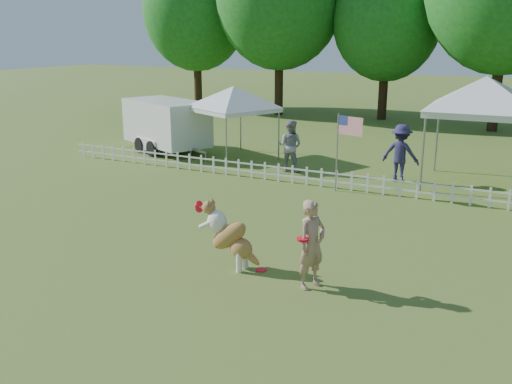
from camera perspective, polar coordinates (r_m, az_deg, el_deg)
ground at (r=11.95m, az=-2.19°, el=-7.70°), size 120.00×120.00×0.00m
picket_fence at (r=17.96m, az=8.79°, el=1.16°), size 22.00×0.08×0.60m
handler at (r=10.88m, az=5.60°, el=-5.24°), size 0.62×0.74×1.74m
dog at (r=11.79m, az=-2.62°, el=-4.41°), size 1.37×0.51×1.39m
frisbee_on_turf at (r=11.88m, az=0.51°, el=-7.78°), size 0.25×0.25×0.02m
canopy_tent_left at (r=21.98m, az=-2.22°, el=6.82°), size 3.53×3.53×2.74m
canopy_tent_right at (r=19.34m, az=21.59°, el=5.50°), size 3.40×3.40×3.39m
cargo_trailer at (r=23.78m, az=-8.93°, el=6.58°), size 5.32×3.90×2.14m
flag_pole at (r=17.58m, az=8.10°, el=3.90°), size 0.92×0.35×2.41m
spectator_a at (r=20.08m, az=3.42°, el=4.64°), size 0.93×0.74×1.83m
spectator_b at (r=19.22m, az=14.27°, el=3.78°), size 1.29×0.82×1.89m
tree_far_left at (r=37.58m, az=-5.99°, el=16.70°), size 6.60×6.60×11.00m
tree_left at (r=34.25m, az=2.38°, el=17.72°), size 7.40×7.40×12.00m
tree_center_left at (r=33.13m, az=12.94°, el=15.53°), size 6.00×6.00×9.80m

